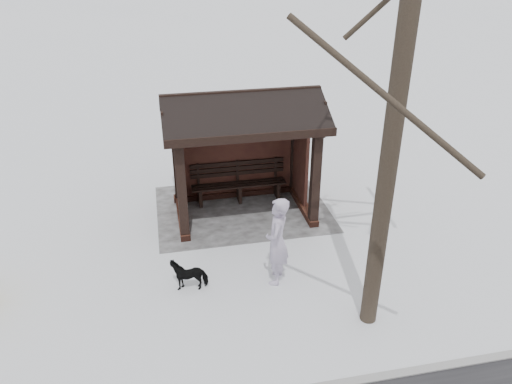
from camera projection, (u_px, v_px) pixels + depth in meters
ground at (244, 213)px, 12.33m from camera, size 120.00×120.00×0.00m
trampled_patch at (242, 208)px, 12.50m from camera, size 4.20×3.20×0.02m
bus_shelter at (241, 128)px, 11.46m from camera, size 3.60×2.40×3.09m
pedestrian at (277, 241)px, 9.53m from camera, size 0.65×0.78×1.82m
dog at (189, 273)px, 9.63m from camera, size 0.74×0.38×0.61m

